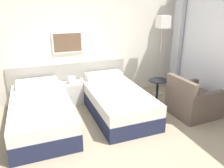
{
  "coord_description": "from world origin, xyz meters",
  "views": [
    {
      "loc": [
        -0.98,
        -2.54,
        2.05
      ],
      "look_at": [
        0.39,
        1.06,
        0.64
      ],
      "focal_mm": 35.0,
      "sensor_mm": 36.0,
      "label": 1
    }
  ],
  "objects": [
    {
      "name": "bed_near_door",
      "position": [
        -0.92,
        1.13,
        0.25
      ],
      "size": [
        1.0,
        1.96,
        0.62
      ],
      "color": "#1E233D",
      "rests_on": "ground_plane"
    },
    {
      "name": "floor_lamp",
      "position": [
        1.8,
        1.65,
        1.54
      ],
      "size": [
        0.24,
        0.24,
        1.82
      ],
      "color": "#9E9993",
      "rests_on": "ground_plane"
    },
    {
      "name": "armchair",
      "position": [
        1.85,
        0.5,
        0.26
      ],
      "size": [
        0.84,
        0.78,
        0.79
      ],
      "rotation": [
        0.0,
        0.0,
        1.61
      ],
      "color": "brown",
      "rests_on": "ground_plane"
    },
    {
      "name": "bed_near_window",
      "position": [
        0.5,
        1.13,
        0.25
      ],
      "size": [
        1.0,
        1.96,
        0.62
      ],
      "color": "#1E233D",
      "rests_on": "ground_plane"
    },
    {
      "name": "wall_headboard",
      "position": [
        -0.01,
        2.17,
        1.3
      ],
      "size": [
        10.0,
        0.1,
        2.7
      ],
      "color": "beige",
      "rests_on": "ground_plane"
    },
    {
      "name": "ground_plane",
      "position": [
        0.0,
        0.0,
        0.0
      ],
      "size": [
        16.0,
        16.0,
        0.0
      ],
      "primitive_type": "plane",
      "color": "gray"
    },
    {
      "name": "nightstand",
      "position": [
        -0.21,
        1.88,
        0.24
      ],
      "size": [
        0.41,
        0.35,
        0.6
      ],
      "color": "beige",
      "rests_on": "ground_plane"
    },
    {
      "name": "side_table",
      "position": [
        1.48,
        1.18,
        0.38
      ],
      "size": [
        0.39,
        0.39,
        0.55
      ],
      "color": "black",
      "rests_on": "ground_plane"
    }
  ]
}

